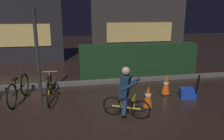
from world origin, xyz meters
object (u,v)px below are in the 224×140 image
at_px(parked_bike_left_mid, 19,89).
at_px(traffic_cone_far, 166,85).
at_px(street_post, 37,55).
at_px(parked_bike_center_left, 50,88).
at_px(cyclist, 126,92).
at_px(closed_umbrella, 197,87).
at_px(blue_crate, 187,93).
at_px(traffic_cone_near, 148,97).

relative_size(parked_bike_left_mid, traffic_cone_far, 2.62).
distance_m(street_post, parked_bike_left_mid, 1.12).
xyz_separation_m(parked_bike_center_left, cyclist, (1.88, -1.47, 0.28)).
bearing_deg(closed_umbrella, cyclist, -56.00).
xyz_separation_m(parked_bike_center_left, traffic_cone_far, (3.49, -0.28, -0.05)).
relative_size(cyclist, closed_umbrella, 1.47).
relative_size(traffic_cone_far, cyclist, 0.51).
relative_size(street_post, parked_bike_center_left, 1.53).
distance_m(traffic_cone_far, closed_umbrella, 0.92).
bearing_deg(street_post, blue_crate, -11.91).
height_order(traffic_cone_far, blue_crate, traffic_cone_far).
xyz_separation_m(parked_bike_left_mid, parked_bike_center_left, (0.85, -0.05, 0.00)).
height_order(traffic_cone_far, cyclist, cyclist).
bearing_deg(blue_crate, cyclist, -159.80).
height_order(parked_bike_left_mid, closed_umbrella, closed_umbrella).
bearing_deg(blue_crate, street_post, 168.09).
relative_size(blue_crate, cyclist, 0.35).
height_order(traffic_cone_near, traffic_cone_far, traffic_cone_far).
height_order(traffic_cone_near, blue_crate, traffic_cone_near).
height_order(cyclist, closed_umbrella, cyclist).
height_order(parked_bike_center_left, closed_umbrella, closed_umbrella).
height_order(blue_crate, closed_umbrella, closed_umbrella).
xyz_separation_m(blue_crate, closed_umbrella, (0.13, -0.25, 0.26)).
distance_m(traffic_cone_near, blue_crate, 1.45).
bearing_deg(street_post, traffic_cone_far, -7.24).
height_order(blue_crate, cyclist, cyclist).
bearing_deg(street_post, closed_umbrella, -14.65).
bearing_deg(parked_bike_center_left, street_post, 54.13).
xyz_separation_m(street_post, traffic_cone_near, (2.88, -1.30, -0.99)).
xyz_separation_m(parked_bike_left_mid, closed_umbrella, (4.97, -1.00, 0.06)).
height_order(traffic_cone_far, closed_umbrella, closed_umbrella).
bearing_deg(traffic_cone_far, traffic_cone_near, -137.37).
bearing_deg(cyclist, traffic_cone_near, 56.41).
bearing_deg(cyclist, street_post, 171.25).
bearing_deg(closed_umbrella, parked_bike_center_left, -82.16).
xyz_separation_m(traffic_cone_near, traffic_cone_far, (0.89, 0.82, 0.00)).
height_order(street_post, parked_bike_center_left, street_post).
xyz_separation_m(street_post, traffic_cone_far, (3.78, -0.48, -0.99)).
bearing_deg(parked_bike_center_left, cyclist, -128.50).
relative_size(street_post, traffic_cone_far, 4.10).
relative_size(traffic_cone_near, traffic_cone_far, 0.99).
distance_m(parked_bike_left_mid, parked_bike_center_left, 0.86).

